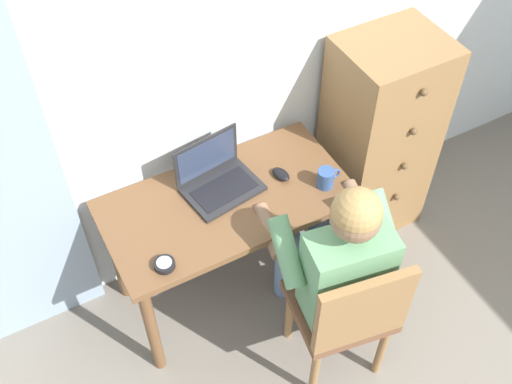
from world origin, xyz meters
The scene contains 9 objects.
wall_back centered at (0.00, 2.20, 1.25)m, with size 4.80×0.05×2.50m, color silver.
desk centered at (-0.29, 1.83, 0.61)m, with size 1.15×0.59×0.73m.
dresser centered at (0.65, 1.93, 0.60)m, with size 0.51×0.46×1.20m.
chair centered at (-0.04, 1.18, 0.50)m, with size 0.48×0.46×0.89m.
person_seated centered at (-0.01, 1.36, 0.68)m, with size 0.59×0.63×1.21m.
laptop centered at (-0.29, 1.94, 0.78)m, with size 0.37×0.30×0.24m.
computer_mouse centered at (0.00, 1.84, 0.74)m, with size 0.06×0.10×0.03m, color black.
desk_clock centered at (-0.68, 1.63, 0.74)m, with size 0.09×0.09×0.03m.
coffee_mug centered at (0.16, 1.70, 0.77)m, with size 0.12×0.08×0.09m.
Camera 1 is at (-1.05, 0.14, 2.89)m, focal length 43.53 mm.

